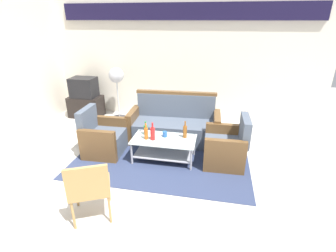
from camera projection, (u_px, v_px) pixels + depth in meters
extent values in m
plane|color=beige|center=(154.00, 187.00, 3.77)|extent=(14.00, 14.00, 0.00)
cube|color=silver|center=(185.00, 61.00, 5.97)|extent=(6.52, 0.12, 2.80)
cube|color=#191433|center=(185.00, 11.00, 5.47)|extent=(5.76, 0.08, 0.36)
cube|color=#2D3856|center=(163.00, 156.00, 4.62)|extent=(3.05, 2.16, 0.01)
cube|color=#4C5666|center=(174.00, 131.00, 5.09)|extent=(1.63, 0.77, 0.42)
cube|color=#4C5666|center=(176.00, 105.00, 5.20)|extent=(1.60, 0.21, 0.48)
cube|color=brown|center=(216.00, 130.00, 4.93)|extent=(0.15, 0.70, 0.62)
cube|color=brown|center=(134.00, 124.00, 5.17)|extent=(0.15, 0.70, 0.62)
cube|color=brown|center=(176.00, 93.00, 5.09)|extent=(1.64, 0.17, 0.06)
cube|color=#4C5666|center=(106.00, 142.00, 4.67)|extent=(0.68, 0.62, 0.40)
cube|color=#4C5666|center=(87.00, 120.00, 4.55)|extent=(0.14, 0.60, 0.45)
cube|color=brown|center=(112.00, 131.00, 4.94)|extent=(0.66, 0.12, 0.58)
cube|color=brown|center=(98.00, 146.00, 4.34)|extent=(0.66, 0.12, 0.58)
cube|color=#4C5666|center=(223.00, 152.00, 4.34)|extent=(0.68, 0.62, 0.40)
cube|color=#4C5666|center=(245.00, 130.00, 4.13)|extent=(0.14, 0.60, 0.45)
cube|color=brown|center=(225.00, 157.00, 4.01)|extent=(0.66, 0.12, 0.58)
cube|color=brown|center=(223.00, 139.00, 4.60)|extent=(0.66, 0.12, 0.58)
cube|color=silver|center=(164.00, 139.00, 4.35)|extent=(1.10, 0.60, 0.02)
cube|color=#9E9EA5|center=(164.00, 153.00, 4.46)|extent=(1.00, 0.52, 0.02)
cylinder|color=#9E9EA5|center=(141.00, 140.00, 4.75)|extent=(0.04, 0.04, 0.40)
cylinder|color=#9E9EA5|center=(194.00, 145.00, 4.57)|extent=(0.04, 0.04, 0.40)
cylinder|color=#9E9EA5|center=(132.00, 153.00, 4.29)|extent=(0.04, 0.04, 0.40)
cylinder|color=#9E9EA5|center=(191.00, 159.00, 4.10)|extent=(0.04, 0.04, 0.40)
cylinder|color=#2D8C38|center=(146.00, 130.00, 4.47)|extent=(0.07, 0.07, 0.18)
cylinder|color=#2D8C38|center=(145.00, 123.00, 4.42)|extent=(0.03, 0.03, 0.08)
cylinder|color=brown|center=(185.00, 132.00, 4.36)|extent=(0.07, 0.07, 0.21)
cylinder|color=brown|center=(185.00, 124.00, 4.30)|extent=(0.03, 0.03, 0.09)
cylinder|color=#D85919|center=(146.00, 134.00, 4.30)|extent=(0.06, 0.06, 0.21)
cylinder|color=#D85919|center=(146.00, 126.00, 4.24)|extent=(0.02, 0.02, 0.09)
cylinder|color=red|center=(153.00, 134.00, 4.28)|extent=(0.08, 0.08, 0.22)
cylinder|color=red|center=(152.00, 125.00, 4.21)|extent=(0.03, 0.03, 0.09)
cylinder|color=#2659A5|center=(165.00, 134.00, 4.41)|extent=(0.08, 0.08, 0.10)
cube|color=black|center=(86.00, 106.00, 6.41)|extent=(0.80, 0.50, 0.52)
cube|color=black|center=(84.00, 87.00, 6.21)|extent=(0.60, 0.44, 0.48)
cube|color=black|center=(88.00, 85.00, 6.41)|extent=(0.51, 0.01, 0.36)
cylinder|color=#2D2D33|center=(120.00, 117.00, 6.39)|extent=(0.32, 0.32, 0.03)
cylinder|color=#B2B2B7|center=(118.00, 99.00, 6.20)|extent=(0.03, 0.03, 0.95)
sphere|color=#B2B2B7|center=(116.00, 75.00, 5.97)|extent=(0.36, 0.36, 0.36)
cube|color=#AD844C|center=(90.00, 187.00, 3.09)|extent=(0.64, 0.64, 0.04)
cube|color=#AD844C|center=(87.00, 182.00, 2.81)|extent=(0.45, 0.24, 0.40)
cylinder|color=#AD844C|center=(76.00, 193.00, 3.32)|extent=(0.03, 0.03, 0.42)
cylinder|color=#AD844C|center=(109.00, 188.00, 3.41)|extent=(0.03, 0.03, 0.42)
cylinder|color=#AD844C|center=(73.00, 215.00, 2.94)|extent=(0.03, 0.03, 0.42)
cylinder|color=#AD844C|center=(110.00, 209.00, 3.04)|extent=(0.03, 0.03, 0.42)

